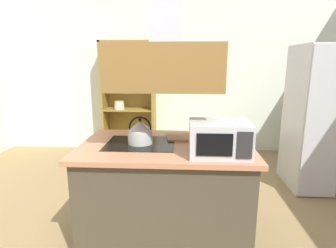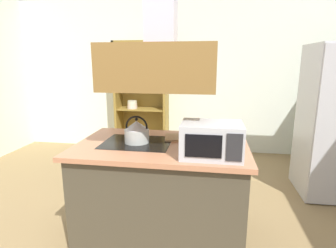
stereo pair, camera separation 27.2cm
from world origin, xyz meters
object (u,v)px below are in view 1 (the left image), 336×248
dish_cabinet (129,104)px  refrigerator (329,119)px  microwave (219,138)px  cutting_board (185,137)px  kettle (140,132)px

dish_cabinet → refrigerator: bearing=-24.6°
refrigerator → microwave: (-1.55, -1.43, 0.12)m
cutting_board → microwave: microwave is taller
dish_cabinet → cutting_board: 2.47m
cutting_board → microwave: 0.54m
refrigerator → kettle: size_ratio=7.49×
dish_cabinet → cutting_board: bearing=-66.6°
refrigerator → cutting_board: size_ratio=5.33×
refrigerator → dish_cabinet: dish_cabinet is taller
microwave → refrigerator: bearing=42.7°
dish_cabinet → kettle: size_ratio=8.05×
dish_cabinet → microwave: bearing=-65.4°
kettle → refrigerator: bearing=28.1°
microwave → kettle: bearing=158.8°
kettle → microwave: microwave is taller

